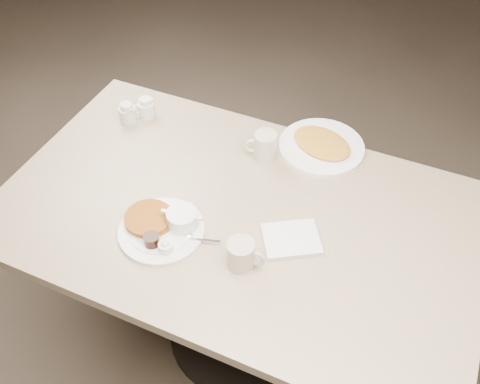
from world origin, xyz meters
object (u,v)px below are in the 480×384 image
at_px(creamer_left, 146,108).
at_px(diner_table, 238,245).
at_px(coffee_mug_near, 242,254).
at_px(coffee_mug_far, 264,146).
at_px(creamer_right, 128,113).
at_px(main_plate, 164,226).
at_px(hash_plate, 322,145).

bearing_deg(creamer_left, diner_table, -30.61).
xyz_separation_m(coffee_mug_near, coffee_mug_far, (-0.11, 0.44, 0.00)).
xyz_separation_m(diner_table, coffee_mug_far, (-0.02, 0.27, 0.22)).
relative_size(coffee_mug_near, creamer_right, 1.42).
height_order(diner_table, coffee_mug_far, coffee_mug_far).
height_order(coffee_mug_far, creamer_right, coffee_mug_far).
relative_size(diner_table, main_plate, 4.51).
relative_size(coffee_mug_far, creamer_left, 1.42).
xyz_separation_m(creamer_left, creamer_right, (-0.05, -0.05, -0.00)).
height_order(coffee_mug_near, creamer_left, coffee_mug_near).
height_order(coffee_mug_far, hash_plate, coffee_mug_far).
bearing_deg(coffee_mug_far, diner_table, -85.87).
relative_size(diner_table, creamer_left, 17.84).
bearing_deg(creamer_left, creamer_right, -130.93).
height_order(coffee_mug_near, hash_plate, coffee_mug_near).
relative_size(creamer_left, creamer_right, 1.03).
bearing_deg(coffee_mug_near, coffee_mug_far, 104.17).
bearing_deg(hash_plate, coffee_mug_far, -143.63).
bearing_deg(coffee_mug_near, hash_plate, 84.50).
height_order(coffee_mug_far, creamer_left, coffee_mug_far).
distance_m(coffee_mug_near, coffee_mug_far, 0.46).
bearing_deg(creamer_left, hash_plate, 8.09).
relative_size(coffee_mug_near, creamer_left, 1.38).
xyz_separation_m(coffee_mug_far, creamer_left, (-0.48, 0.03, -0.01)).
bearing_deg(diner_table, hash_plate, 69.28).
relative_size(main_plate, coffee_mug_far, 2.79).
xyz_separation_m(diner_table, coffee_mug_near, (0.09, -0.18, 0.22)).
bearing_deg(coffee_mug_far, creamer_left, 176.41).
distance_m(coffee_mug_near, hash_plate, 0.57).
relative_size(diner_table, coffee_mug_near, 12.93).
height_order(creamer_left, creamer_right, same).
bearing_deg(creamer_left, main_plate, -53.98).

